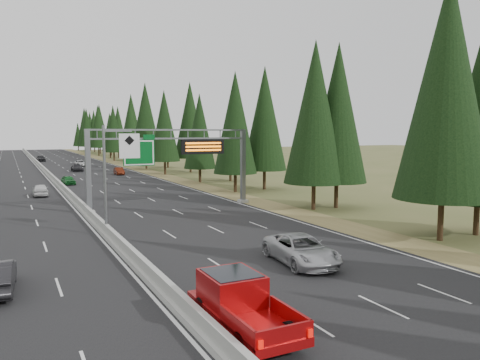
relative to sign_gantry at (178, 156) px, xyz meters
name	(u,v)px	position (x,y,z in m)	size (l,w,h in m)	color
road	(47,175)	(-8.92, 45.12, -5.23)	(32.00, 260.00, 0.08)	black
shoulder_right	(146,171)	(8.88, 45.12, -5.24)	(3.60, 260.00, 0.06)	olive
median_barrier	(47,173)	(-8.92, 45.12, -4.85)	(0.70, 260.00, 0.85)	#979792
sign_gantry	(178,156)	(0.00, 0.00, 0.00)	(16.75, 0.98, 7.80)	slate
hov_sign_pole	(113,172)	(-8.33, -9.92, -0.54)	(2.80, 0.50, 8.00)	slate
tree_row_right	(185,122)	(13.07, 34.07, 4.06)	(11.67, 243.12, 18.77)	black
silver_minivan	(301,249)	(-0.29, -22.20, -4.38)	(2.67, 5.79, 1.61)	#AEAFB3
red_pickup	(237,298)	(-7.42, -28.39, -4.08)	(2.19, 6.14, 2.00)	black
car_ahead_green	(68,180)	(-7.42, 26.79, -4.54)	(1.52, 3.78, 1.29)	#145920
car_ahead_dkred	(119,171)	(2.46, 39.07, -4.55)	(1.36, 3.90, 1.28)	#551B0C
car_ahead_dkgrey	(77,168)	(-3.21, 50.03, -4.49)	(1.94, 4.78, 1.39)	black
car_ahead_white	(80,163)	(-0.76, 64.09, -4.55)	(2.14, 4.63, 1.29)	silver
car_ahead_far	(41,158)	(-7.42, 86.24, -4.40)	(1.86, 4.61, 1.57)	black
car_onc_white	(40,190)	(-11.82, 15.29, -4.47)	(1.70, 4.22, 1.44)	silver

